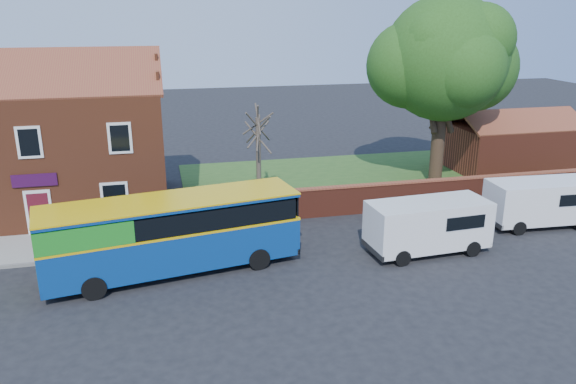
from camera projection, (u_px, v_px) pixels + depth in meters
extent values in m
plane|color=black|center=(202.00, 292.00, 21.63)|extent=(120.00, 120.00, 0.00)
cube|color=gray|center=(36.00, 249.00, 25.42)|extent=(18.00, 3.50, 0.12)
cube|color=slate|center=(28.00, 265.00, 23.80)|extent=(18.00, 0.15, 0.14)
cube|color=#426B28|center=(386.00, 177.00, 36.47)|extent=(26.00, 12.00, 0.04)
cube|color=brown|center=(48.00, 151.00, 29.77)|extent=(12.00, 8.00, 6.50)
cube|color=brown|center=(29.00, 73.00, 26.60)|extent=(12.30, 4.08, 2.16)
cube|color=brown|center=(44.00, 66.00, 30.31)|extent=(12.30, 4.08, 2.16)
cube|color=black|center=(29.00, 142.00, 25.62)|extent=(1.10, 0.06, 1.50)
cube|color=#4C0F19|center=(39.00, 214.00, 26.68)|extent=(0.95, 0.04, 2.10)
cube|color=silver|center=(39.00, 213.00, 26.68)|extent=(1.20, 0.06, 2.30)
cube|color=#310B30|center=(34.00, 180.00, 26.15)|extent=(2.00, 0.06, 0.60)
cube|color=maroon|center=(429.00, 194.00, 30.69)|extent=(22.00, 0.30, 1.50)
cube|color=brown|center=(430.00, 180.00, 30.44)|extent=(22.00, 0.38, 0.10)
cube|color=maroon|center=(511.00, 148.00, 37.95)|extent=(8.00, 5.00, 3.00)
cube|color=brown|center=(527.00, 121.00, 36.16)|extent=(8.20, 2.56, 1.24)
cube|color=brown|center=(504.00, 114.00, 38.48)|extent=(8.20, 2.56, 1.24)
cube|color=navy|center=(173.00, 245.00, 23.02)|extent=(10.56, 4.31, 1.63)
cube|color=gold|center=(172.00, 226.00, 22.77)|extent=(10.59, 4.33, 0.10)
cube|color=black|center=(171.00, 215.00, 22.62)|extent=(10.16, 4.26, 0.82)
cube|color=#1F8E23|center=(83.00, 227.00, 21.36)|extent=(3.89, 3.17, 0.87)
cube|color=navy|center=(170.00, 202.00, 22.45)|extent=(10.56, 4.31, 0.14)
cube|color=gold|center=(170.00, 200.00, 22.43)|extent=(10.61, 4.35, 0.06)
cylinder|color=black|center=(94.00, 288.00, 20.97)|extent=(0.96, 0.44, 0.92)
cylinder|color=black|center=(89.00, 263.00, 23.07)|extent=(0.96, 0.44, 0.92)
cylinder|color=black|center=(259.00, 259.00, 23.42)|extent=(0.96, 0.44, 0.92)
cylinder|color=black|center=(241.00, 238.00, 25.52)|extent=(0.96, 0.44, 0.92)
cube|color=white|center=(428.00, 224.00, 24.83)|extent=(5.48, 2.48, 2.04)
cube|color=black|center=(476.00, 212.00, 25.40)|extent=(0.19, 1.82, 0.80)
cube|color=black|center=(477.00, 236.00, 25.84)|extent=(0.24, 2.14, 0.26)
cylinder|color=black|center=(402.00, 258.00, 23.75)|extent=(0.72, 0.26, 0.71)
cylinder|color=black|center=(381.00, 240.00, 25.59)|extent=(0.72, 0.26, 0.71)
cylinder|color=black|center=(473.00, 249.00, 24.69)|extent=(0.72, 0.26, 0.71)
cylinder|color=black|center=(447.00, 232.00, 26.53)|extent=(0.72, 0.26, 0.71)
cube|color=white|center=(541.00, 201.00, 27.95)|extent=(5.37, 2.37, 2.00)
cylinder|color=black|center=(519.00, 228.00, 27.04)|extent=(0.71, 0.25, 0.70)
cylinder|color=black|center=(497.00, 214.00, 28.90)|extent=(0.71, 0.25, 0.70)
cylinder|color=black|center=(556.00, 210.00, 29.46)|extent=(0.71, 0.25, 0.70)
cylinder|color=black|center=(438.00, 147.00, 34.55)|extent=(0.82, 0.82, 4.70)
sphere|color=#2C621E|center=(445.00, 58.00, 32.91)|extent=(7.36, 7.36, 7.36)
sphere|color=#2C621E|center=(473.00, 68.00, 33.94)|extent=(5.32, 5.32, 5.32)
sphere|color=#2C621E|center=(409.00, 65.00, 33.18)|extent=(5.11, 5.11, 5.11)
cylinder|color=#4C4238|center=(259.00, 160.00, 31.19)|extent=(0.27, 0.27, 4.81)
cylinder|color=#4C4238|center=(258.00, 130.00, 30.66)|extent=(0.28, 2.35, 1.89)
cylinder|color=#4C4238|center=(258.00, 133.00, 30.72)|extent=(1.23, 1.73, 1.73)
cylinder|color=#4C4238|center=(258.00, 127.00, 30.61)|extent=(1.97, 0.90, 1.92)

